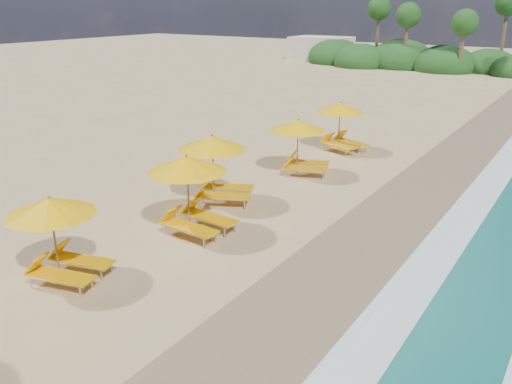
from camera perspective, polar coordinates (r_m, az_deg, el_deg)
name	(u,v)px	position (r m, az deg, el deg)	size (l,w,h in m)	color
ground	(256,227)	(17.24, 0.00, -3.75)	(160.00, 160.00, 0.00)	tan
wet_sand	(372,257)	(15.60, 12.44, -6.90)	(4.00, 160.00, 0.01)	#8B7153
surf_foam	(471,283)	(15.00, 22.17, -9.05)	(4.00, 160.00, 0.01)	white
station_1	(60,234)	(14.47, -20.44, -4.25)	(2.89, 2.80, 2.33)	olive
station_2	(193,190)	(16.45, -6.86, 0.23)	(2.78, 2.57, 2.53)	olive
station_3	(218,164)	(19.01, -4.11, 3.00)	(3.33, 3.33, 2.52)	olive
station_4	(302,143)	(22.27, 4.98, 5.29)	(3.07, 3.03, 2.37)	olive
station_5	(342,123)	(26.13, 9.29, 7.32)	(3.04, 2.97, 2.40)	olive
treeline	(409,59)	(61.86, 16.23, 13.64)	(25.80, 8.80, 9.74)	#163D14
beach_building	(321,48)	(68.67, 7.02, 15.14)	(7.00, 5.00, 2.80)	beige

